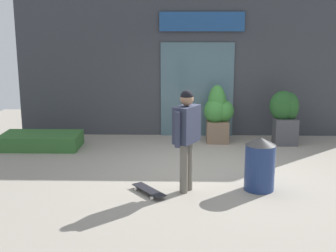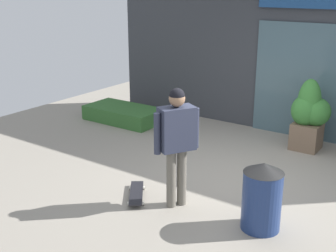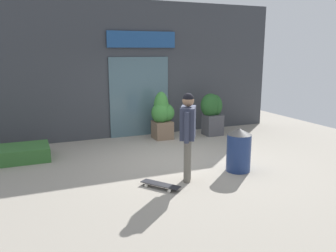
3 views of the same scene
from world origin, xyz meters
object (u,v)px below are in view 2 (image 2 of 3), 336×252
at_px(planter_box_left, 309,114).
at_px(skateboarder, 177,135).
at_px(skateboard, 136,193).
at_px(trash_bin, 262,196).

bearing_deg(planter_box_left, skateboarder, -103.58).
distance_m(skateboard, trash_bin, 1.86).
bearing_deg(planter_box_left, skateboard, -112.34).
distance_m(planter_box_left, trash_bin, 3.16).
height_order(skateboarder, trash_bin, skateboarder).
xyz_separation_m(skateboarder, planter_box_left, (0.78, 3.22, -0.36)).
relative_size(skateboard, trash_bin, 0.81).
xyz_separation_m(planter_box_left, trash_bin, (0.43, -3.12, -0.22)).
bearing_deg(planter_box_left, trash_bin, -82.18).
xyz_separation_m(skateboard, planter_box_left, (1.38, 3.36, 0.60)).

